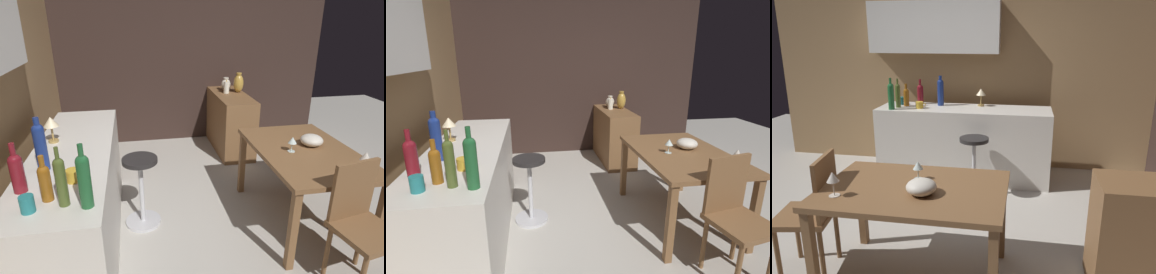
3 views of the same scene
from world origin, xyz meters
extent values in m
plane|color=#B7B2A8|center=(0.00, 0.00, 0.00)|extent=(9.00, 9.00, 0.00)
cube|color=#9E7A51|center=(0.00, 2.10, 1.30)|extent=(5.20, 0.10, 2.60)
cube|color=white|center=(-0.30, 1.98, 1.85)|extent=(1.70, 0.32, 0.64)
cube|color=brown|center=(0.16, -0.50, 0.72)|extent=(1.30, 0.85, 0.04)
cube|color=brown|center=(-0.44, -0.12, 0.35)|extent=(0.06, 0.06, 0.70)
cube|color=brown|center=(0.76, -0.12, 0.35)|extent=(0.06, 0.06, 0.70)
cube|color=brown|center=(-0.44, -0.87, 0.35)|extent=(0.06, 0.06, 0.70)
cube|color=silver|center=(0.17, 1.51, 0.45)|extent=(2.10, 0.60, 0.90)
cube|color=brown|center=(-0.68, -0.55, 0.47)|extent=(0.46, 0.46, 0.04)
cube|color=brown|center=(-0.50, -0.52, 0.70)|extent=(0.10, 0.38, 0.47)
cylinder|color=brown|center=(-0.81, -0.73, 0.22)|extent=(0.04, 0.04, 0.45)
cylinder|color=brown|center=(-0.86, -0.42, 0.22)|extent=(0.04, 0.04, 0.45)
cylinder|color=brown|center=(-0.49, -0.68, 0.22)|extent=(0.04, 0.04, 0.45)
cylinder|color=brown|center=(-0.55, -0.36, 0.22)|extent=(0.04, 0.04, 0.45)
cylinder|color=#262323|center=(0.37, 0.99, 0.66)|extent=(0.32, 0.32, 0.04)
cylinder|color=silver|center=(0.37, 0.99, 0.33)|extent=(0.04, 0.04, 0.64)
cylinder|color=silver|center=(0.37, 0.99, 0.01)|extent=(0.34, 0.34, 0.03)
cylinder|color=silver|center=(-0.32, -0.72, 0.74)|extent=(0.07, 0.07, 0.00)
cylinder|color=silver|center=(-0.32, -0.72, 0.79)|extent=(0.01, 0.01, 0.10)
cone|color=silver|center=(-0.32, -0.72, 0.88)|extent=(0.08, 0.08, 0.07)
cylinder|color=silver|center=(0.15, -0.35, 0.74)|extent=(0.07, 0.07, 0.00)
cylinder|color=silver|center=(0.15, -0.35, 0.78)|extent=(0.01, 0.01, 0.08)
cone|color=silver|center=(0.15, -0.35, 0.85)|extent=(0.08, 0.08, 0.06)
ellipsoid|color=beige|center=(0.25, -0.60, 0.79)|extent=(0.21, 0.21, 0.11)
cylinder|color=#1E592D|center=(-0.67, 1.29, 1.04)|extent=(0.07, 0.07, 0.28)
sphere|color=#1E592D|center=(-0.67, 1.29, 1.18)|extent=(0.07, 0.07, 0.07)
cylinder|color=#1E592D|center=(-0.67, 1.29, 1.24)|extent=(0.03, 0.03, 0.08)
cylinder|color=#8C5114|center=(-0.57, 1.52, 0.99)|extent=(0.07, 0.07, 0.18)
sphere|color=#8C5114|center=(-0.57, 1.52, 1.08)|extent=(0.07, 0.07, 0.07)
cylinder|color=#8C5114|center=(-0.57, 1.52, 1.14)|extent=(0.03, 0.03, 0.08)
cylinder|color=#475623|center=(-0.64, 1.42, 1.03)|extent=(0.06, 0.06, 0.26)
sphere|color=#475623|center=(-0.64, 1.42, 1.16)|extent=(0.06, 0.06, 0.06)
cylinder|color=#475623|center=(-0.64, 1.42, 1.21)|extent=(0.02, 0.02, 0.08)
cylinder|color=navy|center=(-0.15, 1.63, 1.04)|extent=(0.08, 0.08, 0.29)
sphere|color=navy|center=(-0.15, 1.63, 1.19)|extent=(0.08, 0.08, 0.08)
cylinder|color=navy|center=(-0.15, 1.63, 1.24)|extent=(0.04, 0.04, 0.06)
cylinder|color=maroon|center=(-0.44, 1.71, 1.00)|extent=(0.08, 0.08, 0.20)
sphere|color=maroon|center=(-0.44, 1.71, 1.10)|extent=(0.08, 0.08, 0.08)
cylinder|color=maroon|center=(-0.44, 1.71, 1.17)|extent=(0.03, 0.03, 0.09)
cylinder|color=gold|center=(-0.36, 1.41, 0.94)|extent=(0.09, 0.09, 0.08)
torus|color=gold|center=(-0.31, 1.41, 0.94)|extent=(0.05, 0.01, 0.05)
cylinder|color=teal|center=(-0.67, 1.60, 0.95)|extent=(0.08, 0.08, 0.10)
torus|color=teal|center=(-0.62, 1.60, 0.95)|extent=(0.05, 0.01, 0.05)
cylinder|color=#A58447|center=(0.35, 1.68, 0.91)|extent=(0.08, 0.08, 0.02)
cylinder|color=#A58447|center=(0.35, 1.68, 0.98)|extent=(0.02, 0.02, 0.12)
cone|color=beige|center=(0.35, 1.68, 1.08)|extent=(0.12, 0.12, 0.08)
camera|label=1|loc=(-2.30, 1.00, 1.92)|focal=30.40mm
camera|label=2|loc=(-2.30, 0.93, 1.66)|focal=26.80mm
camera|label=3|loc=(0.90, -2.71, 1.77)|focal=33.52mm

